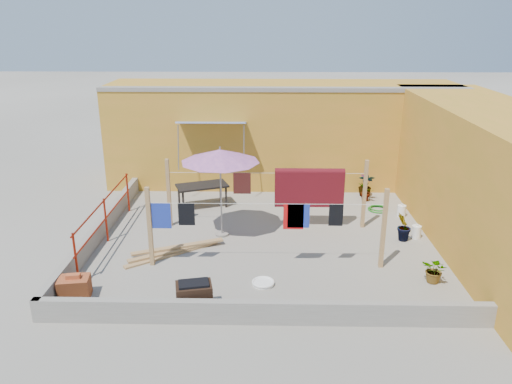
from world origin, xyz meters
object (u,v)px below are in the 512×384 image
brazier (194,297)px  plant_back_a (288,183)px  brick_stack (75,287)px  green_hose (378,209)px  water_jug_b (401,211)px  outdoor_table (202,187)px  patio_umbrella (220,156)px  water_jug_a (416,232)px  white_basin (263,283)px

brazier → plant_back_a: plant_back_a is taller
brick_stack → green_hose: size_ratio=1.11×
brick_stack → brazier: (2.38, -0.41, 0.07)m
water_jug_b → green_hose: (-0.54, 0.45, -0.12)m
outdoor_table → water_jug_b: (5.52, -0.63, -0.44)m
brick_stack → patio_umbrella: bearing=49.1°
water_jug_b → outdoor_table: bearing=173.5°
patio_umbrella → water_jug_a: 5.16m
brick_stack → water_jug_a: (7.40, 2.93, -0.06)m
outdoor_table → brazier: outdoor_table is taller
brazier → white_basin: (1.26, 0.97, -0.24)m
patio_umbrella → white_basin: patio_umbrella is taller
brick_stack → water_jug_a: size_ratio=1.75×
outdoor_table → water_jug_a: size_ratio=4.33×
brick_stack → water_jug_b: (7.40, 4.35, -0.06)m
patio_umbrella → outdoor_table: size_ratio=1.58×
brick_stack → white_basin: size_ratio=1.36×
patio_umbrella → brazier: 3.84m
outdoor_table → green_hose: bearing=-2.1°
water_jug_a → green_hose: (-0.54, 1.86, -0.12)m
brick_stack → brazier: size_ratio=0.87×
outdoor_table → green_hose: size_ratio=2.76×
water_jug_a → water_jug_b: (-0.00, 1.42, -0.00)m
brick_stack → green_hose: (6.86, 4.79, -0.18)m
brick_stack → white_basin: brick_stack is taller
water_jug_a → brick_stack: bearing=-158.4°
white_basin → water_jug_b: (3.76, 3.79, 0.12)m
outdoor_table → plant_back_a: bearing=22.1°
outdoor_table → plant_back_a: size_ratio=1.91×
brick_stack → water_jug_a: 7.96m
brazier → water_jug_b: size_ratio=2.02×
green_hose → white_basin: bearing=-127.2°
outdoor_table → water_jug_a: outdoor_table is taller
water_jug_b → plant_back_a: (-3.04, 1.64, 0.25)m
patio_umbrella → water_jug_b: 5.33m
outdoor_table → water_jug_b: size_ratio=4.35×
outdoor_table → plant_back_a: 2.69m
outdoor_table → brick_stack: outdoor_table is taller
plant_back_a → brazier: bearing=-107.2°
patio_umbrella → water_jug_a: (4.80, -0.06, -1.88)m
white_basin → outdoor_table: bearing=111.8°
patio_umbrella → white_basin: bearing=-66.7°
brick_stack → brazier: 2.42m
brazier → green_hose: (4.48, 5.21, -0.25)m
water_jug_a → water_jug_b: water_jug_a is taller
patio_umbrella → green_hose: size_ratio=4.36×
water_jug_b → green_hose: 0.71m
brazier → green_hose: bearing=49.3°
brazier → plant_back_a: bearing=72.8°
outdoor_table → water_jug_b: bearing=-6.5°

